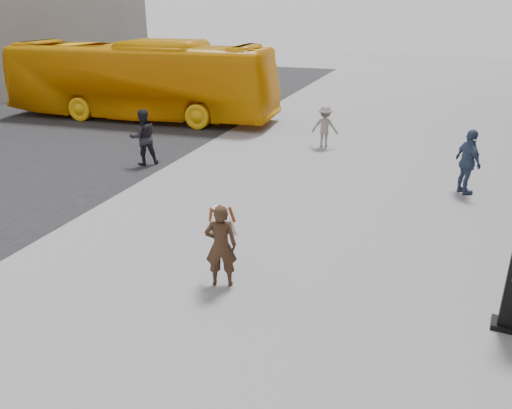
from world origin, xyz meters
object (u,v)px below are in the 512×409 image
(pedestrian_b, at_px, (325,127))
(pedestrian_a, at_px, (143,137))
(woman, at_px, (221,244))
(bus, at_px, (140,80))
(pedestrian_c, at_px, (468,162))

(pedestrian_b, bearing_deg, pedestrian_a, 37.24)
(woman, distance_m, pedestrian_b, 10.43)
(bus, bearing_deg, pedestrian_b, -106.29)
(pedestrian_a, xyz_separation_m, pedestrian_c, (9.95, 0.65, -0.00))
(pedestrian_c, bearing_deg, woman, 116.71)
(bus, relative_size, pedestrian_b, 8.26)
(woman, distance_m, bus, 15.71)
(pedestrian_b, height_order, pedestrian_c, pedestrian_c)
(woman, relative_size, pedestrian_a, 0.89)
(bus, distance_m, pedestrian_c, 15.05)
(bus, height_order, pedestrian_c, bus)
(pedestrian_a, bearing_deg, bus, -99.24)
(bus, height_order, pedestrian_b, bus)
(pedestrian_b, bearing_deg, pedestrian_c, 141.50)
(bus, xyz_separation_m, pedestrian_c, (13.93, -5.63, -0.84))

